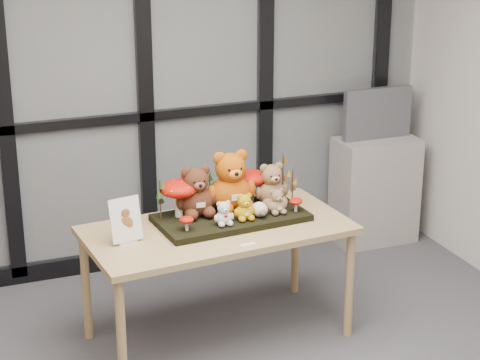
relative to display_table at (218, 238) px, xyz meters
name	(u,v)px	position (x,y,z in m)	size (l,w,h in m)	color
room_shell	(201,124)	(-0.53, -1.32, 1.06)	(5.00, 5.00, 5.00)	beige
glass_partition	(74,66)	(-0.53, 1.15, 0.80)	(4.90, 0.06, 2.78)	#2D383F
display_table	(218,238)	(0.00, 0.00, 0.00)	(1.52, 0.85, 0.69)	#A28358
diorama_tray	(231,218)	(0.11, 0.06, 0.09)	(0.84, 0.42, 0.04)	black
bear_pooh_yellow	(230,177)	(0.13, 0.15, 0.30)	(0.30, 0.27, 0.39)	#B95109
bear_brown_medium	(196,188)	(-0.08, 0.13, 0.26)	(0.24, 0.22, 0.32)	#4C2414
bear_tan_back	(271,181)	(0.39, 0.14, 0.24)	(0.21, 0.19, 0.27)	olive
bear_small_yellow	(244,205)	(0.15, -0.03, 0.19)	(0.13, 0.12, 0.17)	#D2970A
bear_white_bow	(224,212)	(0.01, -0.06, 0.18)	(0.12, 0.11, 0.15)	white
bear_beige_small	(277,200)	(0.36, -0.01, 0.18)	(0.12, 0.11, 0.16)	#8B6C4D
plush_cream_hedgehog	(259,209)	(0.25, -0.02, 0.15)	(0.07, 0.06, 0.09)	beige
mushroom_back_left	(179,197)	(-0.18, 0.15, 0.22)	(0.21, 0.21, 0.24)	#A61005
mushroom_back_right	(251,185)	(0.29, 0.21, 0.21)	(0.19, 0.19, 0.22)	#A61005
mushroom_front_left	(187,223)	(-0.20, -0.07, 0.15)	(0.08, 0.08, 0.09)	#A61005
mushroom_front_right	(296,204)	(0.47, -0.02, 0.15)	(0.08, 0.08, 0.09)	#A61005
sprig_green_far_left	(160,200)	(-0.29, 0.14, 0.22)	(0.05, 0.05, 0.23)	#10360C
sprig_green_mid_left	(183,194)	(-0.14, 0.20, 0.21)	(0.05, 0.05, 0.22)	#10360C
sprig_dry_far_right	(283,177)	(0.48, 0.18, 0.24)	(0.05, 0.05, 0.28)	brown
sprig_dry_mid_right	(292,188)	(0.49, 0.08, 0.21)	(0.05, 0.05, 0.22)	brown
sprig_green_centre	(210,190)	(0.04, 0.22, 0.20)	(0.05, 0.05, 0.20)	#10360C
sign_holder	(126,223)	(-0.53, -0.02, 0.18)	(0.18, 0.09, 0.25)	silver
label_card	(248,244)	(0.07, -0.29, 0.07)	(0.08, 0.03, 0.00)	white
cabinet	(375,190)	(1.55, 0.94, -0.23)	(0.58, 0.34, 0.78)	gray
monitor	(377,113)	(1.55, 0.96, 0.34)	(0.52, 0.05, 0.37)	#4E5056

